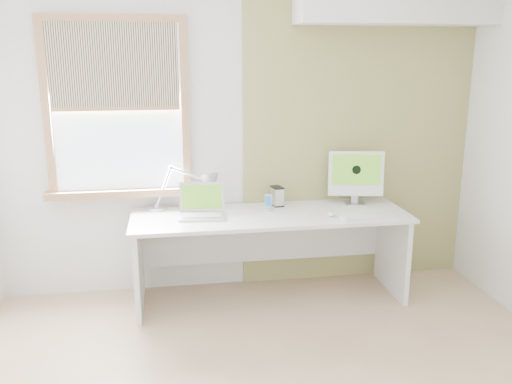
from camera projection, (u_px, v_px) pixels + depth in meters
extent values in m
cube|color=silver|center=(242.00, 136.00, 4.43)|extent=(4.00, 0.02, 2.60)
cube|color=#8F854F|center=(358.00, 134.00, 4.56)|extent=(2.00, 0.02, 2.60)
cube|color=#A67651|center=(46.00, 110.00, 4.09)|extent=(0.06, 0.06, 1.42)
cube|color=#A67651|center=(185.00, 107.00, 4.25)|extent=(0.06, 0.06, 1.42)
cube|color=#A67651|center=(111.00, 18.00, 4.00)|extent=(1.00, 0.06, 0.06)
cube|color=#A67651|center=(122.00, 193.00, 4.32)|extent=(1.20, 0.14, 0.06)
cube|color=#D1E2F9|center=(117.00, 108.00, 4.19)|extent=(1.00, 0.01, 1.30)
cube|color=beige|center=(114.00, 66.00, 4.07)|extent=(0.98, 0.02, 0.65)
cube|color=#A67651|center=(117.00, 109.00, 4.15)|extent=(0.98, 0.03, 0.03)
cube|color=silver|center=(270.00, 216.00, 4.23)|extent=(2.20, 0.70, 0.03)
cube|color=silver|center=(139.00, 266.00, 4.16)|extent=(0.04, 0.64, 0.70)
cube|color=silver|center=(392.00, 251.00, 4.49)|extent=(0.04, 0.64, 0.70)
cube|color=silver|center=(263.00, 234.00, 4.61)|extent=(2.08, 0.02, 0.48)
cylinder|color=#B3B5B8|center=(157.00, 208.00, 4.35)|extent=(0.16, 0.16, 0.02)
sphere|color=#B3B5B8|center=(157.00, 206.00, 4.35)|extent=(0.05, 0.05, 0.05)
cylinder|color=#B3B5B8|center=(164.00, 187.00, 4.32)|extent=(0.15, 0.03, 0.33)
sphere|color=#B3B5B8|center=(171.00, 168.00, 4.28)|extent=(0.04, 0.04, 0.04)
cylinder|color=#B3B5B8|center=(189.00, 174.00, 4.29)|extent=(0.30, 0.08, 0.13)
sphere|color=#B3B5B8|center=(207.00, 181.00, 4.30)|extent=(0.04, 0.04, 0.04)
cone|color=#B3B5B8|center=(211.00, 184.00, 4.31)|extent=(0.23, 0.25, 0.20)
cube|color=#B3B5B8|center=(202.00, 216.00, 4.14)|extent=(0.37, 0.27, 0.02)
cube|color=#B2B5B7|center=(202.00, 215.00, 4.14)|extent=(0.31, 0.17, 0.00)
cube|color=#B3B5B8|center=(202.00, 197.00, 4.23)|extent=(0.36, 0.10, 0.23)
cube|color=#4B851D|center=(202.00, 197.00, 4.23)|extent=(0.31, 0.08, 0.19)
cylinder|color=#B3B5B8|center=(268.00, 209.00, 4.32)|extent=(0.08, 0.08, 0.02)
cube|color=#B3B5B8|center=(268.00, 201.00, 4.31)|extent=(0.06, 0.02, 0.12)
cube|color=#194C99|center=(268.00, 201.00, 4.30)|extent=(0.05, 0.01, 0.08)
cube|color=#B3B5B8|center=(277.00, 196.00, 4.45)|extent=(0.10, 0.14, 0.16)
cube|color=black|center=(277.00, 187.00, 4.43)|extent=(0.10, 0.14, 0.01)
cube|color=black|center=(277.00, 205.00, 4.47)|extent=(0.10, 0.14, 0.01)
cube|color=#B3B5B8|center=(355.00, 203.00, 4.51)|extent=(0.20, 0.18, 0.01)
cube|color=#B3B5B8|center=(355.00, 194.00, 4.52)|extent=(0.06, 0.03, 0.15)
cube|color=white|center=(356.00, 173.00, 4.46)|extent=(0.47, 0.17, 0.38)
cube|color=#4B851D|center=(356.00, 170.00, 4.43)|extent=(0.40, 0.11, 0.25)
cylinder|color=black|center=(357.00, 170.00, 4.43)|extent=(0.08, 0.02, 0.07)
cube|color=white|center=(370.00, 217.00, 4.12)|extent=(0.46, 0.15, 0.02)
cube|color=white|center=(370.00, 216.00, 4.12)|extent=(0.42, 0.12, 0.00)
ellipsoid|color=white|center=(331.00, 214.00, 4.17)|extent=(0.09, 0.12, 0.03)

